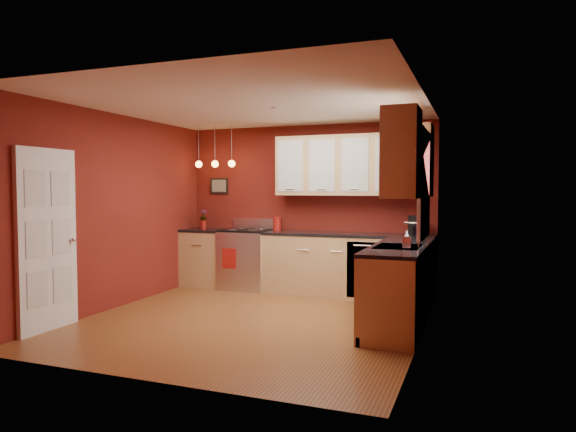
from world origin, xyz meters
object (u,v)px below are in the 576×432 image
at_px(sink, 398,248).
at_px(red_canister, 277,224).
at_px(coffee_maker, 417,226).
at_px(soap_pump, 407,240).
at_px(gas_range, 247,259).

xyz_separation_m(sink, red_canister, (-2.15, 1.65, 0.13)).
bearing_deg(coffee_maker, soap_pump, -67.46).
xyz_separation_m(gas_range, sink, (2.62, -1.50, 0.43)).
bearing_deg(sink, soap_pump, -59.98).
relative_size(gas_range, soap_pump, 5.53).
bearing_deg(coffee_maker, gas_range, -159.68).
distance_m(sink, soap_pump, 0.27).
bearing_deg(sink, gas_range, 150.22).
relative_size(red_canister, coffee_maker, 0.75).
bearing_deg(gas_range, sink, -29.78).
height_order(coffee_maker, soap_pump, coffee_maker).
xyz_separation_m(sink, soap_pump, (0.12, -0.21, 0.13)).
distance_m(coffee_maker, soap_pump, 1.74).
bearing_deg(sink, coffee_maker, 88.92).
xyz_separation_m(sink, coffee_maker, (0.03, 1.54, 0.15)).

